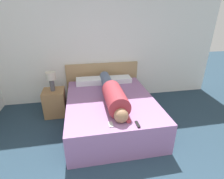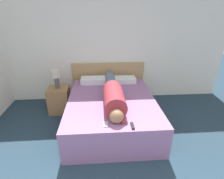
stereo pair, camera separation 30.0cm
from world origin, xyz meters
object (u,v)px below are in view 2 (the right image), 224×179
(nightstand, at_px, (59,100))
(tv_remote, at_px, (132,126))
(bed, at_px, (111,111))
(cell_phone, at_px, (106,124))
(pillow_second, at_px, (123,80))
(table_lamp, at_px, (56,76))
(pillow_near_headboard, at_px, (95,80))
(person_lying, at_px, (113,94))

(nightstand, distance_m, tv_remote, 1.97)
(bed, height_order, cell_phone, cell_phone)
(pillow_second, xyz_separation_m, tv_remote, (-0.07, -1.68, -0.04))
(bed, relative_size, table_lamp, 5.07)
(pillow_second, bearing_deg, pillow_near_headboard, 180.00)
(bed, xyz_separation_m, pillow_near_headboard, (-0.32, 0.80, 0.33))
(person_lying, bearing_deg, tv_remote, -74.46)
(nightstand, bearing_deg, table_lamp, 0.00)
(bed, xyz_separation_m, table_lamp, (-1.09, 0.54, 0.55))
(pillow_near_headboard, xyz_separation_m, cell_phone, (0.18, -1.61, -0.05))
(person_lying, bearing_deg, pillow_near_headboard, 110.55)
(person_lying, relative_size, tv_remote, 12.11)
(pillow_near_headboard, height_order, cell_phone, pillow_near_headboard)
(pillow_near_headboard, distance_m, tv_remote, 1.77)
(person_lying, height_order, pillow_second, person_lying)
(pillow_second, bearing_deg, person_lying, -107.56)
(tv_remote, bearing_deg, table_lamp, 133.04)
(pillow_second, bearing_deg, cell_phone, -105.65)
(bed, height_order, tv_remote, tv_remote)
(cell_phone, bearing_deg, table_lamp, 125.21)
(table_lamp, relative_size, pillow_near_headboard, 0.64)
(tv_remote, bearing_deg, pillow_second, 87.46)
(person_lying, distance_m, pillow_near_headboard, 0.98)
(nightstand, xyz_separation_m, person_lying, (1.11, -0.65, 0.42))
(nightstand, xyz_separation_m, pillow_second, (1.40, 0.26, 0.32))
(table_lamp, distance_m, pillow_second, 1.44)
(pillow_second, distance_m, cell_phone, 1.67)
(table_lamp, height_order, person_lying, table_lamp)
(bed, bearing_deg, table_lamp, 153.64)
(pillow_near_headboard, distance_m, pillow_second, 0.63)
(nightstand, distance_m, pillow_near_headboard, 0.88)
(table_lamp, bearing_deg, nightstand, 0.00)
(pillow_near_headboard, relative_size, cell_phone, 4.73)
(table_lamp, relative_size, cell_phone, 3.02)
(table_lamp, distance_m, cell_phone, 1.67)
(table_lamp, height_order, pillow_second, table_lamp)
(person_lying, bearing_deg, table_lamp, 149.61)
(pillow_near_headboard, xyz_separation_m, pillow_second, (0.63, 0.00, -0.01))
(table_lamp, distance_m, pillow_near_headboard, 0.84)
(table_lamp, bearing_deg, pillow_second, 10.37)
(tv_remote, distance_m, cell_phone, 0.38)
(nightstand, bearing_deg, pillow_near_headboard, 18.37)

